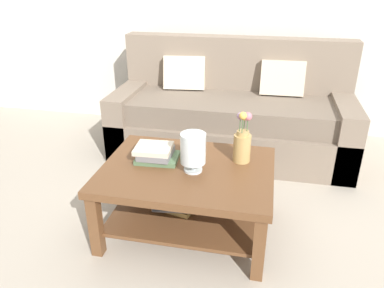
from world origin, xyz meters
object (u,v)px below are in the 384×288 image
object	(u,v)px
couch	(232,115)
glass_hurricane_vase	(193,150)
flower_pitcher	(242,142)
book_stack_main	(156,153)
coffee_table	(186,186)

from	to	relation	value
couch	glass_hurricane_vase	xyz separation A→B (m)	(-0.10, -1.35, 0.26)
glass_hurricane_vase	flower_pitcher	distance (m)	0.35
couch	book_stack_main	bearing A→B (deg)	-106.47
flower_pitcher	glass_hurricane_vase	bearing A→B (deg)	-145.19
couch	glass_hurricane_vase	world-z (taller)	couch
coffee_table	glass_hurricane_vase	size ratio (longest dim) A/B	4.33
couch	flower_pitcher	world-z (taller)	couch
glass_hurricane_vase	flower_pitcher	size ratio (longest dim) A/B	0.71
book_stack_main	couch	bearing A→B (deg)	73.53
couch	coffee_table	world-z (taller)	couch
book_stack_main	glass_hurricane_vase	xyz separation A→B (m)	(0.27, -0.09, 0.10)
coffee_table	glass_hurricane_vase	bearing A→B (deg)	-30.21
couch	flower_pitcher	size ratio (longest dim) A/B	6.15
coffee_table	flower_pitcher	bearing A→B (deg)	26.71
coffee_table	flower_pitcher	xyz separation A→B (m)	(0.34, 0.17, 0.28)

